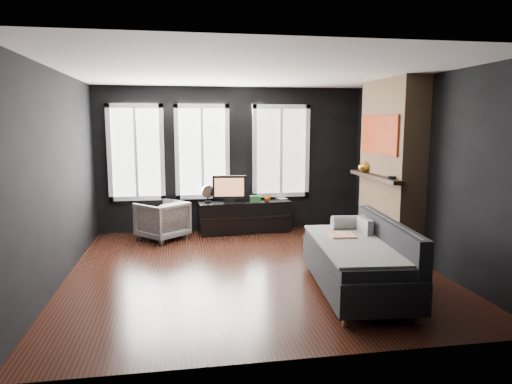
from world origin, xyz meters
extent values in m
plane|color=black|center=(0.00, 0.00, 0.00)|extent=(5.00, 5.00, 0.00)
plane|color=white|center=(0.00, 0.00, 2.70)|extent=(5.00, 5.00, 0.00)
cube|color=black|center=(0.00, 2.50, 1.35)|extent=(5.00, 0.02, 2.70)
cube|color=black|center=(-2.50, 0.00, 1.35)|extent=(0.02, 5.00, 2.70)
cube|color=black|center=(2.50, 0.00, 1.35)|extent=(0.02, 5.00, 2.70)
cube|color=gray|center=(1.37, -0.65, 0.64)|extent=(0.09, 0.35, 0.35)
imported|color=white|center=(-1.30, 1.95, 0.37)|extent=(0.99, 0.99, 0.74)
imported|color=orange|center=(0.64, 2.19, 0.64)|extent=(0.12, 0.09, 0.11)
imported|color=#B5A590|center=(0.87, 2.37, 0.70)|extent=(0.17, 0.05, 0.23)
cube|color=#317133|center=(0.40, 2.17, 0.64)|extent=(0.22, 0.16, 0.11)
imported|color=gold|center=(2.05, 1.05, 1.33)|extent=(0.22, 0.23, 0.20)
cylinder|color=black|center=(2.05, 0.05, 1.25)|extent=(0.13, 0.13, 0.04)
camera|label=1|loc=(-0.98, -6.08, 2.02)|focal=32.00mm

